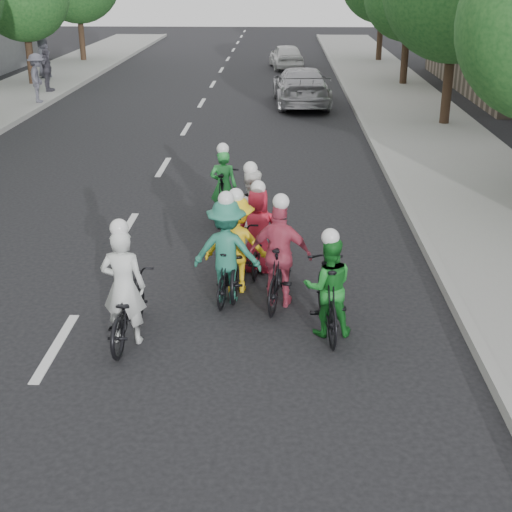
# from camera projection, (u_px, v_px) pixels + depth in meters

# --- Properties ---
(ground) EXTENTS (120.00, 120.00, 0.00)m
(ground) POSITION_uv_depth(u_px,v_px,m) (56.00, 347.00, 10.28)
(ground) COLOR black
(ground) RESTS_ON ground
(sidewalk_right) EXTENTS (4.00, 80.00, 0.15)m
(sidewalk_right) POSITION_uv_depth(u_px,v_px,m) (457.00, 167.00, 19.26)
(sidewalk_right) COLOR gray
(sidewalk_right) RESTS_ON ground
(curb_right) EXTENTS (0.18, 80.00, 0.18)m
(curb_right) POSITION_uv_depth(u_px,v_px,m) (385.00, 166.00, 19.31)
(curb_right) COLOR #999993
(curb_right) RESTS_ON ground
(cyclist_0) EXTENTS (0.71, 1.82, 1.89)m
(cyclist_0) POSITION_uv_depth(u_px,v_px,m) (126.00, 302.00, 10.30)
(cyclist_0) COLOR black
(cyclist_0) RESTS_ON ground
(cyclist_1) EXTENTS (0.78, 1.91, 1.66)m
(cyclist_1) POSITION_uv_depth(u_px,v_px,m) (328.00, 292.00, 10.51)
(cyclist_1) COLOR black
(cyclist_1) RESTS_ON ground
(cyclist_2) EXTENTS (1.09, 1.89, 1.80)m
(cyclist_2) POSITION_uv_depth(u_px,v_px,m) (237.00, 253.00, 11.92)
(cyclist_2) COLOR black
(cyclist_2) RESTS_ON ground
(cyclist_3) EXTENTS (1.08, 1.81, 1.88)m
(cyclist_3) POSITION_uv_depth(u_px,v_px,m) (280.00, 264.00, 11.38)
(cyclist_3) COLOR black
(cyclist_3) RESTS_ON ground
(cyclist_4) EXTENTS (0.80, 1.56, 1.69)m
(cyclist_4) POSITION_uv_depth(u_px,v_px,m) (258.00, 239.00, 12.71)
(cyclist_4) COLOR black
(cyclist_4) RESTS_ON ground
(cyclist_5) EXTENTS (0.68, 1.90, 1.72)m
(cyclist_5) POSITION_uv_depth(u_px,v_px,m) (224.00, 193.00, 15.20)
(cyclist_5) COLOR black
(cyclist_5) RESTS_ON ground
(cyclist_6) EXTENTS (1.00, 2.00, 1.86)m
(cyclist_6) POSITION_uv_depth(u_px,v_px,m) (251.00, 224.00, 13.28)
(cyclist_6) COLOR black
(cyclist_6) RESTS_ON ground
(cyclist_7) EXTENTS (1.19, 1.56, 1.87)m
(cyclist_7) POSITION_uv_depth(u_px,v_px,m) (227.00, 258.00, 11.49)
(cyclist_7) COLOR black
(cyclist_7) RESTS_ON ground
(follow_car_lead) EXTENTS (2.38, 5.23, 1.49)m
(follow_car_lead) POSITION_uv_depth(u_px,v_px,m) (301.00, 86.00, 28.05)
(follow_car_lead) COLOR #A6A6AB
(follow_car_lead) RESTS_ON ground
(follow_car_trail) EXTENTS (2.02, 4.02, 1.31)m
(follow_car_trail) POSITION_uv_depth(u_px,v_px,m) (286.00, 56.00, 38.35)
(follow_car_trail) COLOR white
(follow_car_trail) RESTS_ON ground
(spectator_0) EXTENTS (0.94, 1.33, 1.87)m
(spectator_0) POSITION_uv_depth(u_px,v_px,m) (38.00, 78.00, 27.77)
(spectator_0) COLOR #555563
(spectator_0) RESTS_ON sidewalk_left
(spectator_1) EXTENTS (0.46, 1.06, 1.79)m
(spectator_1) POSITION_uv_depth(u_px,v_px,m) (47.00, 70.00, 30.26)
(spectator_1) COLOR #474551
(spectator_1) RESTS_ON sidewalk_left
(spectator_2) EXTENTS (0.63, 0.93, 1.87)m
(spectator_2) POSITION_uv_depth(u_px,v_px,m) (44.00, 58.00, 34.09)
(spectator_2) COLOR #525360
(spectator_2) RESTS_ON sidewalk_left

